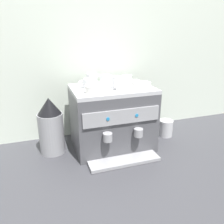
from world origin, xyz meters
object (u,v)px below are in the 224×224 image
Objects in this scene: ceramic_cup_1 at (117,82)px; milk_pitcher at (166,128)px; ceramic_cup_2 at (88,84)px; ceramic_bowl_0 at (94,89)px; coffee_grinder at (51,127)px; ceramic_cup_3 at (93,79)px; ceramic_bowl_1 at (141,85)px; espresso_machine at (112,118)px; ceramic_cup_4 at (126,80)px; ceramic_cup_0 at (107,80)px.

ceramic_cup_1 reaches higher than milk_pitcher.
ceramic_cup_2 is 1.00× the size of ceramic_bowl_0.
ceramic_cup_3 is at bearing 10.06° from coffee_grinder.
ceramic_cup_1 is 0.80× the size of ceramic_bowl_1.
ceramic_cup_3 is 0.33m from ceramic_bowl_1.
espresso_machine is 5.43× the size of ceramic_cup_1.
ceramic_cup_3 is at bearing 132.61° from ceramic_cup_1.
ceramic_bowl_1 is at bearing -17.40° from ceramic_cup_2.
ceramic_cup_1 is 0.26× the size of coffee_grinder.
espresso_machine is 0.41m from coffee_grinder.
ceramic_cup_4 is (0.27, 0.04, -0.00)m from ceramic_cup_2.
ceramic_bowl_0 is at bearing -28.62° from coffee_grinder.
milk_pitcher is at bearing -8.33° from ceramic_cup_3.
ceramic_cup_0 is 1.00× the size of ceramic_bowl_0.
ceramic_cup_4 is 0.59m from coffee_grinder.
coffee_grinder is (-0.57, 0.12, -0.26)m from ceramic_bowl_1.
ceramic_cup_1 is at bearing 19.92° from ceramic_bowl_0.
ceramic_bowl_0 is at bearing -146.91° from espresso_machine.
coffee_grinder reaches higher than milk_pitcher.
ceramic_cup_3 is at bearing 135.86° from espresso_machine.
espresso_machine is at bearing -8.68° from ceramic_cup_2.
ceramic_cup_2 is at bearing 179.84° from milk_pitcher.
coffee_grinder is at bearing 167.64° from ceramic_bowl_1.
ceramic_cup_2 reaches higher than milk_pitcher.
ceramic_cup_1 is at bearing -11.00° from coffee_grinder.
ceramic_cup_1 is at bearing -172.44° from milk_pitcher.
ceramic_cup_0 is at bearing 172.37° from ceramic_cup_4.
ceramic_cup_1 reaches higher than ceramic_bowl_0.
espresso_machine is 1.39× the size of coffee_grinder.
ceramic_cup_4 is 0.31m from ceramic_bowl_0.
ceramic_cup_4 is at bearing 1.26° from coffee_grinder.
ceramic_cup_0 is 0.15m from ceramic_cup_2.
ceramic_cup_0 is at bearing 4.35° from coffee_grinder.
ceramic_cup_2 is 0.85× the size of milk_pitcher.
espresso_machine is 0.26m from ceramic_cup_0.
ceramic_cup_0 is 0.89× the size of ceramic_bowl_1.
espresso_machine is 0.29m from ceramic_bowl_0.
ceramic_cup_1 reaches higher than ceramic_cup_0.
ceramic_cup_2 is 0.28× the size of coffee_grinder.
ceramic_cup_4 is (0.13, -0.02, -0.00)m from ceramic_cup_0.
coffee_grinder is (-0.26, 0.14, -0.26)m from ceramic_bowl_0.
ceramic_bowl_1 reaches higher than coffee_grinder.
espresso_machine is 0.46m from milk_pitcher.
ceramic_cup_2 is at bearing 171.32° from espresso_machine.
coffee_grinder is at bearing 178.19° from milk_pitcher.
ceramic_bowl_1 is 0.95× the size of milk_pitcher.
ceramic_bowl_1 is at bearing -71.11° from ceramic_cup_4.
ceramic_cup_1 is 0.18m from ceramic_cup_3.
ceramic_cup_3 reaches higher than ceramic_cup_2.
coffee_grinder is at bearing 151.38° from ceramic_bowl_0.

